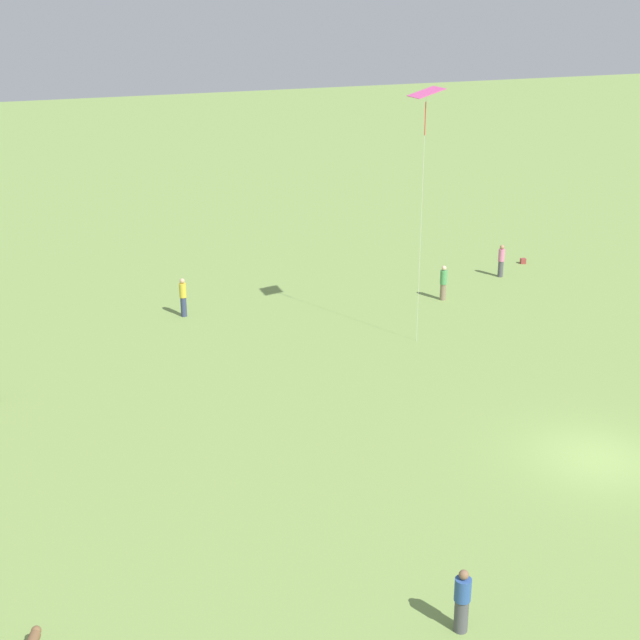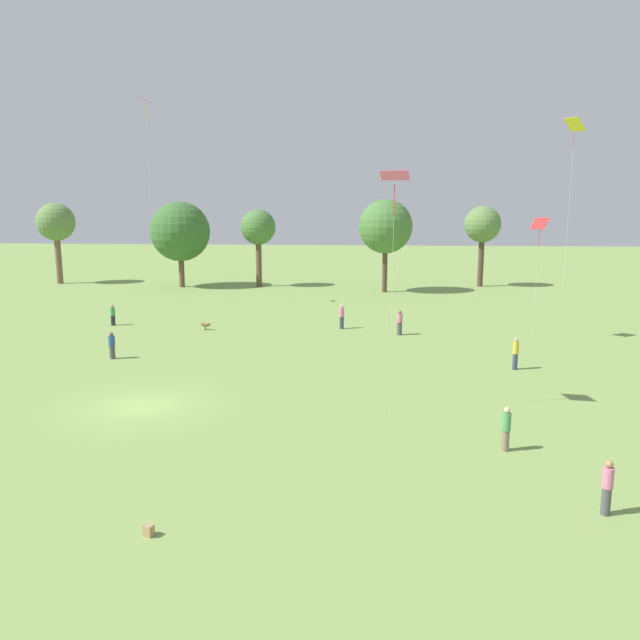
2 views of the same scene
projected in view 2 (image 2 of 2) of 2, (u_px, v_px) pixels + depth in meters
name	position (u px, v px, depth m)	size (l,w,h in m)	color
ground_plane	(143.00, 406.00, 29.69)	(240.00, 240.00, 0.00)	#7A994C
tree_0	(56.00, 223.00, 74.30)	(4.48, 4.48, 9.63)	brown
tree_1	(180.00, 232.00, 71.25)	(6.80, 6.80, 9.80)	brown
tree_2	(258.00, 228.00, 71.63)	(4.02, 4.02, 8.89)	brown
tree_3	(386.00, 227.00, 66.97)	(5.80, 5.80, 10.01)	brown
tree_4	(482.00, 225.00, 71.65)	(4.17, 4.17, 9.28)	brown
person_0	(607.00, 487.00, 19.10)	(0.42, 0.42, 1.77)	#4C4C51
person_1	(516.00, 353.00, 36.04)	(0.41, 0.41, 1.87)	#333D5B
person_2	(506.00, 429.00, 24.11)	(0.48, 0.48, 1.77)	#847056
person_3	(113.00, 315.00, 49.27)	(0.46, 0.46, 1.64)	#232328
person_5	(112.00, 346.00, 38.57)	(0.43, 0.43, 1.69)	#4C4C51
person_6	(400.00, 323.00, 45.62)	(0.54, 0.54, 1.83)	#4C4C51
person_7	(342.00, 317.00, 47.93)	(0.49, 0.49, 1.86)	#333D5B
kite_0	(146.00, 112.00, 54.76)	(0.81, 0.96, 18.73)	#E54C99
kite_1	(395.00, 182.00, 26.76)	(1.35, 1.31, 10.85)	#E54C99
kite_2	(539.00, 227.00, 42.59)	(1.24, 1.23, 8.55)	red
kite_4	(574.00, 131.00, 42.86)	(1.40, 1.51, 15.28)	yellow
dog_1	(206.00, 325.00, 47.52)	(0.76, 0.50, 0.56)	brown
picnic_bag_1	(149.00, 530.00, 17.99)	(0.34, 0.31, 0.33)	#A58459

